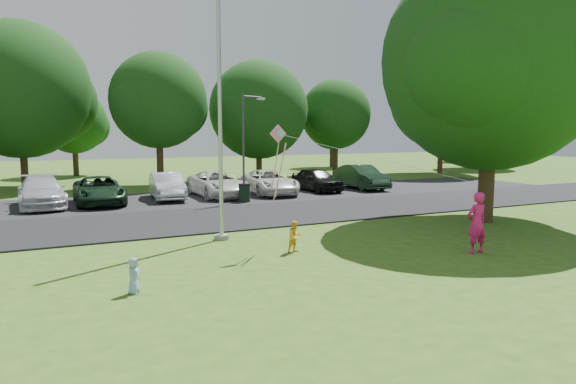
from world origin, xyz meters
name	(u,v)px	position (x,y,z in m)	size (l,w,h in m)	color
ground	(401,261)	(0.00, 0.00, 0.00)	(120.00, 120.00, 0.00)	#335B17
park_road	(268,214)	(0.00, 9.00, 0.03)	(60.00, 6.00, 0.06)	black
parking_strip	(220,197)	(0.00, 15.50, 0.03)	(42.00, 7.00, 0.06)	black
flagpole	(220,114)	(-3.50, 5.00, 4.17)	(0.50, 0.50, 10.00)	#B7BABF
street_lamp	(246,138)	(0.59, 12.98, 3.28)	(1.46, 0.72, 5.47)	#3F3F44
trash_can	(244,193)	(0.42, 12.90, 0.49)	(0.62, 0.62, 0.98)	black
big_tree	(491,66)	(6.97, 3.52, 6.10)	(9.16, 8.47, 10.54)	#332316
tree_row	(200,101)	(1.59, 24.23, 5.71)	(64.35, 11.94, 10.88)	#332316
horizon_trees	(196,124)	(4.06, 33.88, 4.30)	(77.46, 7.20, 7.02)	#332316
parked_cars	(211,184)	(-0.52, 15.44, 0.76)	(19.86, 5.29, 1.47)	silver
woman	(477,223)	(2.61, -0.20, 0.91)	(0.67, 0.44, 1.83)	#DA1D6B
child_yellow	(295,237)	(-2.15, 2.27, 0.48)	(0.47, 0.36, 0.96)	yellow
child_blue	(134,276)	(-7.14, 0.36, 0.41)	(0.40, 0.26, 0.81)	#88AAD1
kite	(284,150)	(-2.36, 2.60, 3.05)	(5.38, 3.13, 2.40)	pink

